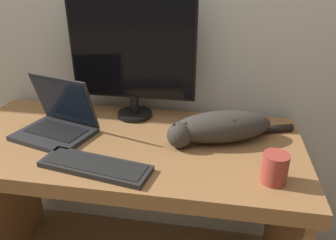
# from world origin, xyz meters

# --- Properties ---
(desk) EXTENTS (1.44, 0.66, 0.77)m
(desk) POSITION_xyz_m (0.00, 0.33, 0.60)
(desk) COLOR olive
(desk) RESTS_ON ground_plane
(monitor) EXTENTS (0.56, 0.16, 0.55)m
(monitor) POSITION_xyz_m (-0.02, 0.57, 1.07)
(monitor) COLOR black
(monitor) RESTS_ON desk
(laptop) EXTENTS (0.35, 0.31, 0.24)m
(laptop) POSITION_xyz_m (-0.30, 0.34, 0.82)
(laptop) COLOR #232326
(laptop) RESTS_ON desk
(external_keyboard) EXTENTS (0.42, 0.19, 0.02)m
(external_keyboard) POSITION_xyz_m (-0.05, 0.11, 0.78)
(external_keyboard) COLOR black
(external_keyboard) RESTS_ON desk
(cat) EXTENTS (0.52, 0.29, 0.12)m
(cat) POSITION_xyz_m (0.38, 0.39, 0.83)
(cat) COLOR #332D28
(cat) RESTS_ON desk
(coffee_mug) EXTENTS (0.09, 0.09, 0.10)m
(coffee_mug) POSITION_xyz_m (0.56, 0.14, 0.82)
(coffee_mug) COLOR #9E382D
(coffee_mug) RESTS_ON desk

